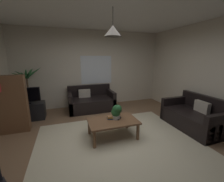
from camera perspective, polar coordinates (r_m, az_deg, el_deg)
The scene contains 19 objects.
floor at distance 3.45m, azimuth 1.67°, elevation -18.55°, with size 5.25×5.17×0.02m, color brown.
rug at distance 3.28m, azimuth 2.95°, elevation -20.07°, with size 3.42×2.84×0.01m, color beige.
wall_back at distance 5.48m, azimuth -7.80°, elevation 8.53°, with size 5.37×0.06×2.74m, color beige.
wall_right at distance 4.61m, azimuth 34.72°, elevation 5.47°, with size 0.06×5.17×2.74m, color beige.
ceiling at distance 3.08m, azimuth 2.07°, elevation 31.08°, with size 5.25×5.17×0.02m, color white.
window_pane at distance 5.48m, azimuth -6.11°, elevation 8.25°, with size 1.15×0.01×1.02m, color white.
couch_under_window at distance 5.14m, azimuth -8.18°, elevation -4.29°, with size 1.53×0.89×0.82m.
couch_right_side at distance 4.39m, azimuth 29.56°, elevation -9.02°, with size 0.89×1.49×0.82m.
coffee_table at distance 3.38m, azimuth 0.30°, elevation -12.26°, with size 1.10×0.70×0.41m.
book_on_table_0 at distance 3.40m, azimuth -0.65°, elevation -10.71°, with size 0.14×0.10×0.02m, color #2D4C8C.
book_on_table_1 at distance 3.39m, azimuth -0.66°, elevation -10.37°, with size 0.12×0.10×0.03m, color gold.
book_on_table_2 at distance 3.38m, azimuth -0.79°, elevation -9.98°, with size 0.12×0.10×0.02m, color #99663F.
remote_on_table_0 at distance 3.41m, azimuth 2.74°, elevation -10.72°, with size 0.05×0.16×0.02m, color black.
potted_plant_on_table at distance 3.36m, azimuth 1.85°, elevation -7.82°, with size 0.24×0.24×0.34m.
tv_stand at distance 4.95m, azimuth -29.98°, elevation -6.93°, with size 0.90×0.44×0.50m, color black.
tv at distance 4.80m, azimuth -30.69°, elevation -1.53°, with size 0.74×0.16×0.47m.
potted_palm_corner at distance 5.30m, azimuth -29.94°, elevation -0.14°, with size 0.88×0.79×1.54m.
bookshelf_corner at distance 4.21m, azimuth -35.00°, elevation -4.33°, with size 0.70×0.31×1.40m.
pendant_lamp at distance 3.09m, azimuth 0.35°, elevation 22.62°, with size 0.34×0.34×0.54m.
Camera 1 is at (-1.02, -2.75, 1.80)m, focal length 23.28 mm.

